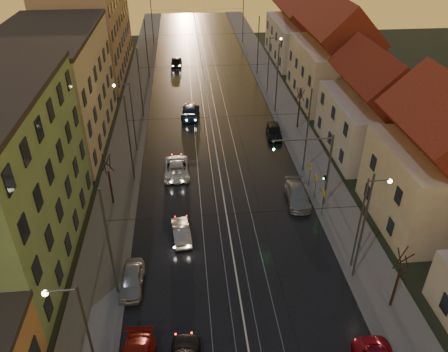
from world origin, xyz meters
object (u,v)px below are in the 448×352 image
object	(u,v)px
driving_car_2	(177,167)
street_lamp_2	(129,110)
parked_right_1	(297,195)
parked_left_3	(132,280)
street_lamp_1	(365,216)
traffic_light_mast	(318,162)
street_lamp_0	(81,330)
street_lamp_3	(271,59)
driving_car_1	(181,232)
parked_right_2	(274,131)
driving_car_4	(176,61)
driving_car_3	(190,111)

from	to	relation	value
driving_car_2	street_lamp_2	bearing A→B (deg)	-47.95
parked_right_1	parked_left_3	bearing A→B (deg)	-144.00
street_lamp_1	traffic_light_mast	world-z (taller)	street_lamp_1
street_lamp_1	parked_left_3	xyz separation A→B (m)	(-16.70, -0.48, -4.20)
street_lamp_0	street_lamp_3	distance (m)	47.62
street_lamp_2	parked_right_1	xyz separation A→B (m)	(15.83, -11.22, -4.20)
street_lamp_3	parked_left_3	bearing A→B (deg)	-114.60
street_lamp_1	driving_car_1	bearing A→B (deg)	160.62
traffic_light_mast	parked_right_2	bearing A→B (deg)	93.71
driving_car_2	parked_left_3	bearing A→B (deg)	77.55
traffic_light_mast	driving_car_2	world-z (taller)	traffic_light_mast
street_lamp_3	parked_left_3	xyz separation A→B (m)	(-16.70, -36.48, -4.20)
street_lamp_3	driving_car_2	bearing A→B (deg)	-122.45
street_lamp_0	traffic_light_mast	size ratio (longest dim) A/B	1.11
street_lamp_2	traffic_light_mast	distance (m)	20.89
street_lamp_0	parked_right_2	world-z (taller)	street_lamp_0
driving_car_1	driving_car_4	xyz separation A→B (m)	(-0.30, 44.88, 0.09)
street_lamp_2	driving_car_3	xyz separation A→B (m)	(6.54, 8.60, -4.13)
driving_car_1	parked_right_2	distance (m)	20.59
street_lamp_2	driving_car_1	distance (m)	16.75
driving_car_2	driving_car_3	distance (m)	13.89
driving_car_2	street_lamp_0	bearing A→B (deg)	77.77
driving_car_2	parked_right_2	size ratio (longest dim) A/B	1.27
parked_left_3	street_lamp_1	bearing A→B (deg)	3.70
driving_car_1	traffic_light_mast	bearing A→B (deg)	-170.41
driving_car_3	parked_right_1	size ratio (longest dim) A/B	1.10
parked_left_3	driving_car_3	bearing A→B (deg)	82.23
driving_car_2	parked_right_1	bearing A→B (deg)	150.92
driving_car_2	parked_left_3	xyz separation A→B (m)	(-3.24, -15.31, -0.06)
street_lamp_2	driving_car_3	bearing A→B (deg)	52.75
street_lamp_2	driving_car_4	distance (m)	30.17
driving_car_4	parked_left_3	world-z (taller)	driving_car_4
street_lamp_1	parked_left_3	bearing A→B (deg)	-178.35
traffic_light_mast	street_lamp_2	bearing A→B (deg)	144.93
street_lamp_1	street_lamp_0	bearing A→B (deg)	-156.28
street_lamp_3	street_lamp_2	bearing A→B (deg)	-138.69
traffic_light_mast	parked_right_1	size ratio (longest dim) A/B	1.52
driving_car_2	driving_car_3	bearing A→B (deg)	-97.89
driving_car_1	driving_car_3	distance (m)	24.02
street_lamp_1	parked_left_3	size ratio (longest dim) A/B	1.99
parked_right_2	parked_right_1	bearing A→B (deg)	-86.40
street_lamp_3	traffic_light_mast	world-z (taller)	street_lamp_3
driving_car_3	parked_left_3	size ratio (longest dim) A/B	1.30
parked_left_3	parked_right_2	bearing A→B (deg)	58.84
driving_car_1	driving_car_2	distance (m)	10.21
driving_car_2	driving_car_4	xyz separation A→B (m)	(0.03, 34.67, -0.00)
driving_car_1	parked_right_1	size ratio (longest dim) A/B	0.83
street_lamp_3	street_lamp_0	bearing A→B (deg)	-112.48
parked_right_2	street_lamp_1	bearing A→B (deg)	-79.59
street_lamp_1	driving_car_3	distance (m)	31.16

